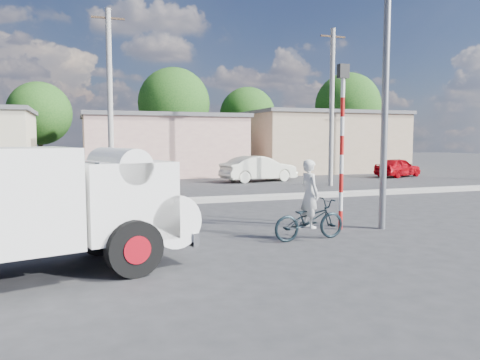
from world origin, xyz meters
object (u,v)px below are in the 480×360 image
object	(u,v)px
bicycle	(309,220)
car_red	(398,167)
car_cream	(259,169)
cyclist	(309,206)
traffic_pole	(342,132)
truck	(34,206)
streetlight	(381,41)

from	to	relation	value
bicycle	car_red	xyz separation A→B (m)	(14.21, 15.02, 0.12)
car_cream	car_red	xyz separation A→B (m)	(9.62, 0.07, -0.12)
bicycle	cyclist	size ratio (longest dim) A/B	1.15
car_cream	car_red	distance (m)	9.62
bicycle	traffic_pole	bearing A→B (deg)	-61.24
truck	car_cream	distance (m)	19.23
traffic_pole	streetlight	xyz separation A→B (m)	(0.94, -0.30, 2.37)
car_cream	traffic_pole	world-z (taller)	traffic_pole
cyclist	car_cream	distance (m)	15.64
cyclist	traffic_pole	xyz separation A→B (m)	(1.42, 0.92, 1.78)
cyclist	streetlight	xyz separation A→B (m)	(2.36, 0.62, 4.15)
truck	traffic_pole	xyz separation A→B (m)	(7.35, 2.05, 1.34)
bicycle	traffic_pole	xyz separation A→B (m)	(1.42, 0.92, 2.10)
bicycle	traffic_pole	size ratio (longest dim) A/B	0.43
traffic_pole	streetlight	world-z (taller)	streetlight
bicycle	truck	bearing A→B (deg)	96.71
bicycle	traffic_pole	world-z (taller)	traffic_pole
bicycle	streetlight	xyz separation A→B (m)	(2.36, 0.62, 4.47)
bicycle	streetlight	world-z (taller)	streetlight
truck	streetlight	xyz separation A→B (m)	(8.29, 1.75, 3.70)
cyclist	traffic_pole	bearing A→B (deg)	-61.24
bicycle	cyclist	bearing A→B (deg)	-0.00
truck	traffic_pole	size ratio (longest dim) A/B	1.34
truck	bicycle	distance (m)	6.09
cyclist	car_red	world-z (taller)	cyclist
car_cream	traffic_pole	xyz separation A→B (m)	(-3.18, -14.03, 1.87)
bicycle	streetlight	bearing A→B (deg)	-79.47
car_red	traffic_pole	xyz separation A→B (m)	(-12.79, -14.11, 1.98)
car_cream	truck	bearing A→B (deg)	136.93
bicycle	cyclist	distance (m)	0.33
streetlight	cyclist	bearing A→B (deg)	-165.33
truck	car_red	bearing A→B (deg)	23.39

